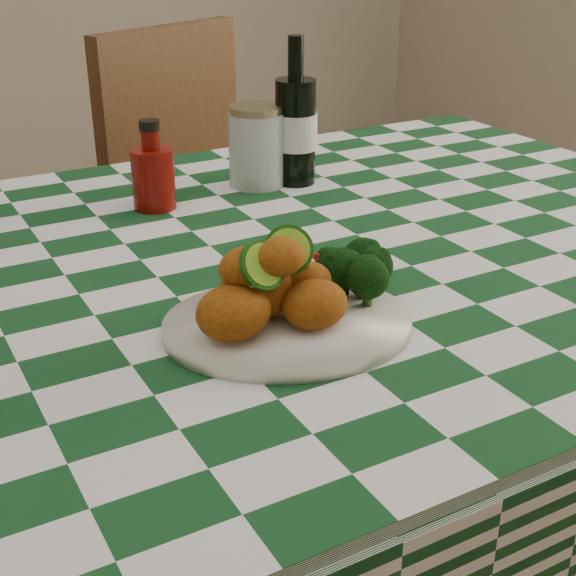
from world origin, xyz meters
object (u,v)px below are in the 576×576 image
fried_chicken_pile (276,281)px  wooden_chair_right (235,238)px  beer_bottle (296,112)px  ketchup_bottle (152,165)px  plate (288,325)px  dining_table (237,494)px  mason_jar (257,146)px

fried_chicken_pile → wooden_chair_right: wooden_chair_right is taller
beer_bottle → ketchup_bottle: bearing=-178.7°
fried_chicken_pile → ketchup_bottle: ketchup_bottle is taller
ketchup_bottle → plate: bearing=-92.3°
dining_table → mason_jar: mason_jar is taller
fried_chicken_pile → beer_bottle: beer_bottle is taller
dining_table → plate: bearing=-97.6°
plate → mason_jar: size_ratio=2.06×
fried_chicken_pile → wooden_chair_right: (0.41, 0.98, -0.37)m
plate → dining_table: bearing=82.4°
dining_table → ketchup_bottle: size_ratio=11.88×
ketchup_bottle → mason_jar: bearing=7.6°
dining_table → ketchup_bottle: ketchup_bottle is taller
fried_chicken_pile → ketchup_bottle: size_ratio=1.10×
ketchup_bottle → beer_bottle: size_ratio=0.57×
plate → fried_chicken_pile: fried_chicken_pile is taller
ketchup_bottle → wooden_chair_right: size_ratio=0.14×
wooden_chair_right → dining_table: bearing=-138.6°
mason_jar → wooden_chair_right: 0.64m
ketchup_bottle → beer_bottle: bearing=1.3°
plate → mason_jar: bearing=66.5°
ketchup_bottle → mason_jar: (0.19, 0.03, -0.00)m
plate → beer_bottle: 0.56m
dining_table → plate: (-0.03, -0.21, 0.40)m
plate → wooden_chair_right: 1.10m
beer_bottle → plate: bearing=-120.5°
plate → mason_jar: 0.54m
beer_bottle → mason_jar: bearing=162.4°
mason_jar → beer_bottle: (0.06, -0.02, 0.06)m
plate → fried_chicken_pile: bearing=180.0°
fried_chicken_pile → wooden_chair_right: bearing=67.2°
dining_table → fried_chicken_pile: 0.51m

